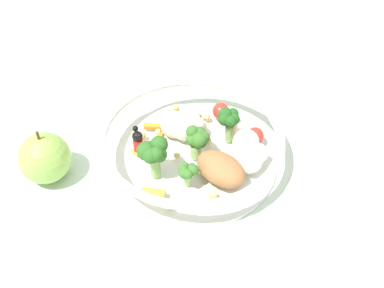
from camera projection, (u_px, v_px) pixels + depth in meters
The scene contains 4 objects.
ground_plane at pixel (179, 158), 0.67m from camera, with size 2.40×2.40×0.00m, color silver.
food_container at pixel (199, 144), 0.64m from camera, with size 0.25×0.25×0.07m.
loose_apple at pixel (45, 158), 0.62m from camera, with size 0.07×0.07×0.08m.
folded_napkin at pixel (287, 85), 0.78m from camera, with size 0.11×0.14×0.01m, color silver.
Camera 1 is at (0.13, -0.45, 0.48)m, focal length 45.04 mm.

